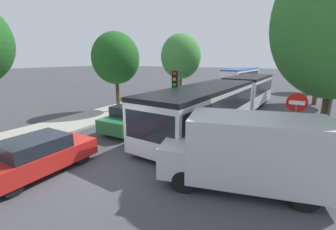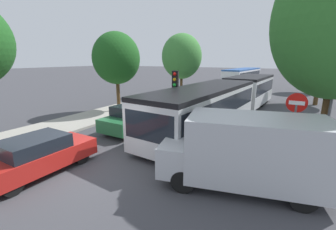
% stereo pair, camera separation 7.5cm
% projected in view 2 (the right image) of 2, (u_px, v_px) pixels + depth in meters
% --- Properties ---
extents(ground_plane, '(200.00, 200.00, 0.00)m').
position_uv_depth(ground_plane, '(97.00, 175.00, 7.95)').
color(ground_plane, '#3D3D42').
extents(kerb_strip_left, '(3.20, 42.09, 0.14)m').
position_uv_depth(kerb_strip_left, '(169.00, 96.00, 24.44)').
color(kerb_strip_left, '#9E998E').
rests_on(kerb_strip_left, ground).
extents(articulated_bus, '(3.79, 17.37, 2.56)m').
position_uv_depth(articulated_bus, '(228.00, 97.00, 15.11)').
color(articulated_bus, silver).
rests_on(articulated_bus, ground).
extents(city_bus_rear, '(3.52, 11.75, 2.49)m').
position_uv_depth(city_bus_rear, '(242.00, 75.00, 35.52)').
color(city_bus_rear, silver).
rests_on(city_bus_rear, ground).
extents(queued_car_red, '(1.70, 3.90, 1.35)m').
position_uv_depth(queued_car_red, '(38.00, 155.00, 7.96)').
color(queued_car_red, '#B21E19').
rests_on(queued_car_red, ground).
extents(queued_car_green, '(1.87, 4.29, 1.48)m').
position_uv_depth(queued_car_green, '(135.00, 117.00, 12.88)').
color(queued_car_green, '#236638').
rests_on(queued_car_green, ground).
extents(queued_car_silver, '(1.92, 4.40, 1.52)m').
position_uv_depth(queued_car_silver, '(182.00, 100.00, 17.98)').
color(queued_car_silver, '#B7BABF').
rests_on(queued_car_silver, ground).
extents(queued_car_navy, '(1.72, 3.96, 1.37)m').
position_uv_depth(queued_car_navy, '(206.00, 92.00, 22.64)').
color(queued_car_navy, navy).
rests_on(queued_car_navy, ground).
extents(white_van, '(5.33, 3.12, 2.31)m').
position_uv_depth(white_van, '(248.00, 150.00, 6.94)').
color(white_van, '#B7BABF').
rests_on(white_van, ground).
extents(traffic_light, '(0.36, 0.39, 3.40)m').
position_uv_depth(traffic_light, '(175.00, 88.00, 11.88)').
color(traffic_light, '#56595E').
rests_on(traffic_light, ground).
extents(no_entry_sign, '(0.70, 0.08, 2.82)m').
position_uv_depth(no_entry_sign, '(294.00, 119.00, 8.16)').
color(no_entry_sign, '#56595E').
rests_on(no_entry_sign, ground).
extents(direction_sign_post, '(0.26, 1.39, 3.60)m').
position_uv_depth(direction_sign_post, '(332.00, 97.00, 8.77)').
color(direction_sign_post, '#56595E').
rests_on(direction_sign_post, ground).
extents(tree_left_mid, '(3.43, 3.43, 5.91)m').
position_uv_depth(tree_left_mid, '(118.00, 60.00, 16.39)').
color(tree_left_mid, '#51381E').
rests_on(tree_left_mid, ground).
extents(tree_left_far, '(4.33, 4.33, 6.66)m').
position_uv_depth(tree_left_far, '(182.00, 56.00, 24.36)').
color(tree_left_far, '#51381E').
rests_on(tree_left_far, ground).
extents(tree_right_mid, '(4.20, 4.20, 6.08)m').
position_uv_depth(tree_right_mid, '(323.00, 59.00, 19.00)').
color(tree_right_mid, '#51381E').
rests_on(tree_right_mid, ground).
extents(tree_right_far, '(3.60, 3.60, 5.94)m').
position_uv_depth(tree_right_far, '(318.00, 56.00, 26.48)').
color(tree_right_far, '#51381E').
rests_on(tree_right_far, ground).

